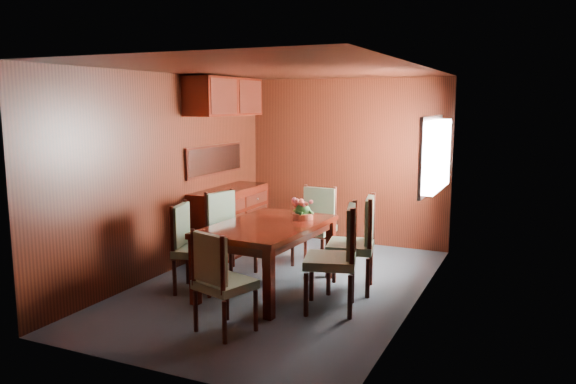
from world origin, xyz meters
The scene contains 11 objects.
ground centered at (0.00, 0.00, 0.00)m, with size 4.50×4.50×0.00m, color #38424C.
room_shell centered at (-0.10, 0.33, 1.63)m, with size 3.06×4.52×2.41m.
sideboard centered at (-1.25, 1.00, 0.45)m, with size 0.48×1.40×0.90m, color #360D06.
dining_table centered at (-0.08, -0.18, 0.64)m, with size 1.09×1.65×0.75m.
chair_left_near centered at (-0.84, -0.54, 0.54)m, with size 0.55×0.56×0.98m.
chair_left_far centered at (-0.82, 0.20, 0.56)m, with size 0.57×0.58×1.00m.
chair_right_near centered at (0.83, -0.43, 0.60)m, with size 0.61×0.62×1.08m.
chair_right_far centered at (0.83, 0.21, 0.59)m, with size 0.58×0.59×1.06m.
chair_head centered at (0.06, -1.43, 0.53)m, with size 0.56×0.55×0.95m.
chair_foot centered at (0.01, 1.02, 0.55)m, with size 0.49×0.47×0.99m.
flower_centerpiece centered at (0.18, 0.18, 0.87)m, with size 0.25×0.25×0.25m.
Camera 1 is at (2.60, -5.52, 2.05)m, focal length 35.00 mm.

